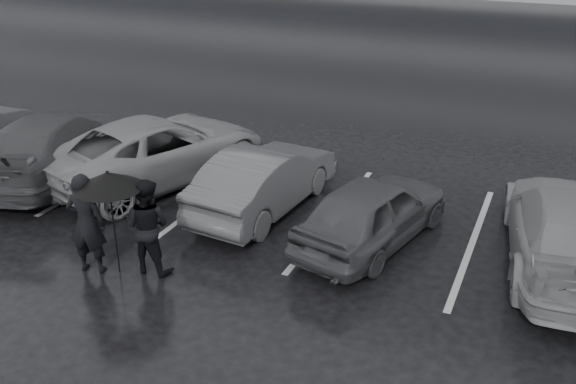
{
  "coord_description": "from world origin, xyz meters",
  "views": [
    {
      "loc": [
        4.49,
        -8.68,
        5.95
      ],
      "look_at": [
        0.23,
        1.0,
        1.1
      ],
      "focal_mm": 40.0,
      "sensor_mm": 36.0,
      "label": 1
    }
  ],
  "objects_px": {
    "car_main": "(373,211)",
    "car_west_b": "(157,149)",
    "car_west_c": "(55,144)",
    "car_east": "(570,229)",
    "car_west_a": "(264,179)",
    "pedestrian_left": "(87,223)",
    "pedestrian_right": "(148,226)"
  },
  "relations": [
    {
      "from": "pedestrian_right",
      "to": "pedestrian_left",
      "type": "bearing_deg",
      "value": 22.22
    },
    {
      "from": "car_west_a",
      "to": "pedestrian_left",
      "type": "bearing_deg",
      "value": 68.74
    },
    {
      "from": "car_west_b",
      "to": "car_east",
      "type": "bearing_deg",
      "value": -162.97
    },
    {
      "from": "car_west_a",
      "to": "car_east",
      "type": "relative_size",
      "value": 0.82
    },
    {
      "from": "car_west_a",
      "to": "car_west_c",
      "type": "xyz_separation_m",
      "value": [
        -5.28,
        -0.27,
        0.07
      ]
    },
    {
      "from": "car_east",
      "to": "pedestrian_right",
      "type": "xyz_separation_m",
      "value": [
        -6.62,
        -3.08,
        0.14
      ]
    },
    {
      "from": "car_main",
      "to": "car_east",
      "type": "height_order",
      "value": "car_east"
    },
    {
      "from": "car_west_c",
      "to": "car_main",
      "type": "bearing_deg",
      "value": 164.26
    },
    {
      "from": "car_main",
      "to": "car_west_c",
      "type": "distance_m",
      "value": 7.76
    },
    {
      "from": "car_main",
      "to": "car_west_b",
      "type": "height_order",
      "value": "car_west_b"
    },
    {
      "from": "car_west_a",
      "to": "car_west_b",
      "type": "relative_size",
      "value": 0.77
    },
    {
      "from": "pedestrian_left",
      "to": "pedestrian_right",
      "type": "bearing_deg",
      "value": -169.14
    },
    {
      "from": "car_west_c",
      "to": "pedestrian_right",
      "type": "distance_m",
      "value": 5.29
    },
    {
      "from": "car_west_a",
      "to": "pedestrian_left",
      "type": "distance_m",
      "value": 3.85
    },
    {
      "from": "car_west_b",
      "to": "pedestrian_right",
      "type": "xyz_separation_m",
      "value": [
        2.17,
        -3.45,
        0.12
      ]
    },
    {
      "from": "car_main",
      "to": "car_east",
      "type": "bearing_deg",
      "value": -157.36
    },
    {
      "from": "car_west_c",
      "to": "car_east",
      "type": "height_order",
      "value": "car_west_c"
    },
    {
      "from": "car_west_c",
      "to": "pedestrian_left",
      "type": "distance_m",
      "value": 4.79
    },
    {
      "from": "car_west_c",
      "to": "car_east",
      "type": "relative_size",
      "value": 1.03
    },
    {
      "from": "car_west_b",
      "to": "pedestrian_right",
      "type": "height_order",
      "value": "pedestrian_right"
    },
    {
      "from": "car_main",
      "to": "pedestrian_left",
      "type": "bearing_deg",
      "value": 48.51
    },
    {
      "from": "pedestrian_left",
      "to": "car_west_b",
      "type": "bearing_deg",
      "value": -86.13
    },
    {
      "from": "car_main",
      "to": "car_west_b",
      "type": "relative_size",
      "value": 0.72
    },
    {
      "from": "car_main",
      "to": "car_east",
      "type": "relative_size",
      "value": 0.77
    },
    {
      "from": "car_west_b",
      "to": "pedestrian_right",
      "type": "distance_m",
      "value": 4.08
    },
    {
      "from": "car_west_a",
      "to": "car_east",
      "type": "bearing_deg",
      "value": -174.44
    },
    {
      "from": "pedestrian_left",
      "to": "pedestrian_right",
      "type": "xyz_separation_m",
      "value": [
        0.94,
        0.43,
        -0.06
      ]
    },
    {
      "from": "car_west_b",
      "to": "car_west_a",
      "type": "bearing_deg",
      "value": -169.06
    },
    {
      "from": "car_west_a",
      "to": "car_main",
      "type": "bearing_deg",
      "value": 173.65
    },
    {
      "from": "car_west_a",
      "to": "pedestrian_left",
      "type": "xyz_separation_m",
      "value": [
        -1.69,
        -3.45,
        0.25
      ]
    },
    {
      "from": "pedestrian_left",
      "to": "pedestrian_right",
      "type": "distance_m",
      "value": 1.03
    },
    {
      "from": "car_west_b",
      "to": "car_east",
      "type": "xyz_separation_m",
      "value": [
        8.8,
        -0.37,
        -0.01
      ]
    }
  ]
}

